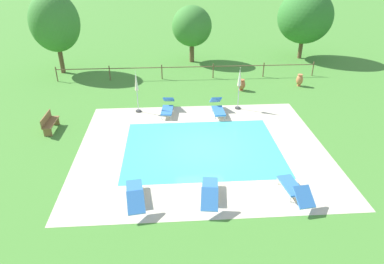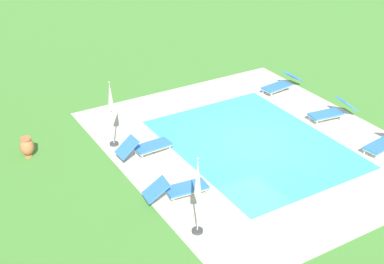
{
  "view_description": "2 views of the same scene",
  "coord_description": "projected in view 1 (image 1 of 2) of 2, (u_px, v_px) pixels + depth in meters",
  "views": [
    {
      "loc": [
        -1.42,
        -13.91,
        8.23
      ],
      "look_at": [
        -0.43,
        0.5,
        0.6
      ],
      "focal_mm": 32.47,
      "sensor_mm": 36.0,
      "label": 1
    },
    {
      "loc": [
        -13.25,
        10.49,
        9.62
      ],
      "look_at": [
        0.45,
        2.31,
        0.91
      ],
      "focal_mm": 49.71,
      "sensor_mm": 36.0,
      "label": 2
    }
  ],
  "objects": [
    {
      "name": "terracotta_urn_by_tree",
      "position": [
        300.0,
        80.0,
        23.33
      ],
      "size": [
        0.45,
        0.45,
        0.82
      ],
      "color": "#C67547",
      "rests_on": "ground"
    },
    {
      "name": "pool_coping_rim",
      "position": [
        202.0,
        148.0,
        16.2
      ],
      "size": [
        7.63,
        5.93,
        0.01
      ],
      "color": "beige",
      "rests_on": "ground"
    },
    {
      "name": "patio_umbrella_closed_row_west",
      "position": [
        137.0,
        86.0,
        19.11
      ],
      "size": [
        0.32,
        0.32,
        2.45
      ],
      "color": "#383838",
      "rests_on": "ground"
    },
    {
      "name": "ground_plane",
      "position": [
        202.0,
        148.0,
        16.2
      ],
      "size": [
        160.0,
        160.0,
        0.0
      ],
      "primitive_type": "plane",
      "color": "#478433"
    },
    {
      "name": "sun_lounger_south_near_corner",
      "position": [
        135.0,
        194.0,
        12.57
      ],
      "size": [
        0.86,
        2.08,
        0.81
      ],
      "color": "#3370BC",
      "rests_on": "ground"
    },
    {
      "name": "sun_lounger_north_mid",
      "position": [
        210.0,
        191.0,
        12.7
      ],
      "size": [
        0.86,
        2.06,
        0.84
      ],
      "color": "#3370BC",
      "rests_on": "ground"
    },
    {
      "name": "tree_far_west",
      "position": [
        192.0,
        26.0,
        27.31
      ],
      "size": [
        3.14,
        3.14,
        4.43
      ],
      "color": "brown",
      "rests_on": "ground"
    },
    {
      "name": "perimeter_fence",
      "position": [
        188.0,
        69.0,
        24.59
      ],
      "size": [
        18.36,
        0.08,
        1.05
      ],
      "color": "brown",
      "rests_on": "ground"
    },
    {
      "name": "tree_centre",
      "position": [
        305.0,
        17.0,
        27.97
      ],
      "size": [
        4.4,
        4.4,
        5.53
      ],
      "color": "brown",
      "rests_on": "ground"
    },
    {
      "name": "pool_deck_paving",
      "position": [
        202.0,
        148.0,
        16.2
      ],
      "size": [
        11.45,
        9.75,
        0.01
      ],
      "primitive_type": "cube",
      "color": "beige",
      "rests_on": "ground"
    },
    {
      "name": "swimming_pool_water",
      "position": [
        202.0,
        148.0,
        16.2
      ],
      "size": [
        7.15,
        5.45,
        0.01
      ],
      "primitive_type": "cube",
      "color": "#42CCD6",
      "rests_on": "ground"
    },
    {
      "name": "sun_lounger_north_end",
      "position": [
        294.0,
        189.0,
        12.86
      ],
      "size": [
        0.85,
        2.09,
        0.79
      ],
      "color": "#3370BC",
      "rests_on": "ground"
    },
    {
      "name": "patio_umbrella_closed_row_mid_west",
      "position": [
        239.0,
        82.0,
        19.44
      ],
      "size": [
        0.32,
        0.32,
        2.48
      ],
      "color": "#383838",
      "rests_on": "ground"
    },
    {
      "name": "sun_lounger_north_near_steps",
      "position": [
        168.0,
        107.0,
        19.48
      ],
      "size": [
        0.81,
        2.07,
        0.8
      ],
      "color": "#3370BC",
      "rests_on": "ground"
    },
    {
      "name": "terracotta_urn_near_fence",
      "position": [
        242.0,
        85.0,
        22.62
      ],
      "size": [
        0.49,
        0.49,
        0.75
      ],
      "color": "#B7663D",
      "rests_on": "ground"
    },
    {
      "name": "sun_lounger_north_far",
      "position": [
        218.0,
        108.0,
        19.39
      ],
      "size": [
        0.68,
        2.01,
        0.85
      ],
      "color": "#3370BC",
      "rests_on": "ground"
    },
    {
      "name": "wooden_bench_lawn_side",
      "position": [
        49.0,
        122.0,
        17.57
      ],
      "size": [
        0.46,
        1.51,
        0.87
      ],
      "color": "olive",
      "rests_on": "ground"
    },
    {
      "name": "tree_west_mid",
      "position": [
        55.0,
        22.0,
        24.41
      ],
      "size": [
        3.47,
        3.47,
        5.72
      ],
      "color": "brown",
      "rests_on": "ground"
    }
  ]
}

